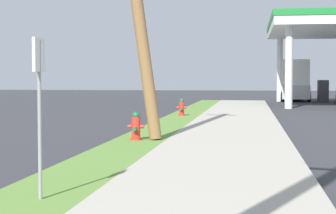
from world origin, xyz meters
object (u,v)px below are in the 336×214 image
object	(u,v)px
street_sign_post	(39,84)
truck_silver_at_forecourt	(294,81)
fire_hydrant_second	(136,127)
fire_hydrant_third	(182,108)

from	to	relation	value
street_sign_post	truck_silver_at_forecourt	bearing A→B (deg)	80.84
fire_hydrant_second	fire_hydrant_third	world-z (taller)	same
fire_hydrant_third	truck_silver_at_forecourt	distance (m)	21.41
street_sign_post	truck_silver_at_forecourt	distance (m)	37.91
fire_hydrant_third	truck_silver_at_forecourt	xyz separation A→B (m)	(6.22, 20.46, 1.04)
fire_hydrant_second	street_sign_post	bearing A→B (deg)	-88.47
fire_hydrant_third	street_sign_post	distance (m)	17.01
fire_hydrant_third	street_sign_post	bearing A→B (deg)	-89.38
truck_silver_at_forecourt	street_sign_post	bearing A→B (deg)	-99.16
fire_hydrant_third	truck_silver_at_forecourt	bearing A→B (deg)	73.10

